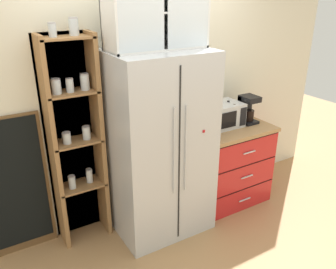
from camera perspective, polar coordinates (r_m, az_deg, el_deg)
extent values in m
plane|color=tan|center=(3.86, -1.38, -14.13)|extent=(10.71, 10.71, 0.00)
cube|color=silver|center=(3.59, -4.74, 5.87)|extent=(5.01, 0.10, 2.55)
cube|color=silver|center=(3.38, -1.45, -1.76)|extent=(0.92, 0.72, 1.82)
cube|color=black|center=(3.10, 1.85, -4.14)|extent=(0.01, 0.01, 1.68)
cylinder|color=silver|center=(3.02, 1.03, -2.95)|extent=(0.02, 0.02, 0.82)
cylinder|color=silver|center=(3.08, 2.92, -2.45)|extent=(0.02, 0.02, 0.82)
cube|color=red|center=(3.15, 5.85, 0.52)|extent=(0.02, 0.01, 0.02)
cube|color=brown|center=(3.42, -15.38, -0.81)|extent=(0.50, 0.04, 1.98)
cube|color=#9E7042|center=(3.25, -18.21, -2.46)|extent=(0.04, 0.25, 1.98)
cube|color=#9E7042|center=(3.35, -11.21, -0.94)|extent=(0.04, 0.25, 1.98)
cube|color=#9E7042|center=(3.48, -13.96, -8.03)|extent=(0.44, 0.25, 0.02)
cylinder|color=silver|center=(3.42, -15.37, -7.55)|extent=(0.07, 0.07, 0.12)
cylinder|color=beige|center=(3.42, -15.34, -7.81)|extent=(0.06, 0.06, 0.08)
cylinder|color=#B2B2B7|center=(3.38, -15.48, -6.62)|extent=(0.06, 0.06, 0.01)
cylinder|color=silver|center=(3.47, -12.69, -6.63)|extent=(0.06, 0.06, 0.13)
cylinder|color=white|center=(3.48, -12.66, -6.91)|extent=(0.05, 0.05, 0.09)
cylinder|color=#B2B2B7|center=(3.44, -12.79, -5.62)|extent=(0.06, 0.06, 0.01)
cube|color=#9E7042|center=(3.28, -14.71, -1.12)|extent=(0.44, 0.25, 0.02)
cylinder|color=silver|center=(3.22, -16.17, -0.63)|extent=(0.08, 0.08, 0.09)
cylinder|color=brown|center=(3.23, -16.15, -0.86)|extent=(0.07, 0.07, 0.06)
cylinder|color=#B2B2B7|center=(3.20, -16.28, 0.23)|extent=(0.07, 0.07, 0.01)
cylinder|color=silver|center=(3.27, -13.15, 0.20)|extent=(0.07, 0.07, 0.11)
cylinder|color=#382316|center=(3.27, -13.12, -0.07)|extent=(0.06, 0.06, 0.08)
cylinder|color=#B2B2B7|center=(3.24, -13.25, 1.21)|extent=(0.07, 0.07, 0.01)
cube|color=#9E7042|center=(3.13, -15.55, 6.59)|extent=(0.44, 0.25, 0.02)
cylinder|color=silver|center=(3.07, -17.76, 7.37)|extent=(0.08, 0.08, 0.12)
cylinder|color=#B77A38|center=(3.07, -17.72, 7.06)|extent=(0.07, 0.07, 0.08)
cylinder|color=#B2B2B7|center=(3.05, -17.90, 8.55)|extent=(0.08, 0.08, 0.01)
cylinder|color=silver|center=(3.09, -15.70, 7.63)|extent=(0.06, 0.06, 0.11)
cylinder|color=#E0C67F|center=(3.10, -15.66, 7.34)|extent=(0.06, 0.06, 0.07)
cylinder|color=#B2B2B7|center=(3.08, -15.81, 8.71)|extent=(0.06, 0.06, 0.01)
cylinder|color=silver|center=(3.13, -13.39, 8.26)|extent=(0.08, 0.08, 0.13)
cylinder|color=#CCB78C|center=(3.14, -13.36, 7.92)|extent=(0.07, 0.07, 0.09)
cylinder|color=#B2B2B7|center=(3.12, -13.52, 9.54)|extent=(0.07, 0.07, 0.01)
cube|color=#9E7042|center=(3.04, -16.48, 14.92)|extent=(0.44, 0.25, 0.02)
cylinder|color=silver|center=(3.00, -18.33, 15.80)|extent=(0.06, 0.06, 0.10)
cylinder|color=white|center=(3.00, -18.29, 15.51)|extent=(0.06, 0.06, 0.07)
cylinder|color=#B2B2B7|center=(3.00, -18.47, 16.88)|extent=(0.06, 0.06, 0.01)
cylinder|color=silver|center=(3.06, -15.12, 16.55)|extent=(0.08, 0.08, 0.13)
cylinder|color=#2D2D2D|center=(3.07, -15.08, 16.18)|extent=(0.07, 0.07, 0.09)
cylinder|color=#B2B2B7|center=(3.06, -15.26, 17.89)|extent=(0.08, 0.08, 0.01)
cube|color=red|center=(4.10, 9.63, -4.83)|extent=(0.84, 0.64, 0.87)
cube|color=tan|center=(3.91, 10.06, 1.12)|extent=(0.87, 0.67, 0.04)
cube|color=black|center=(3.97, 12.48, -8.65)|extent=(0.82, 0.00, 0.01)
cube|color=silver|center=(4.04, 12.40, -10.33)|extent=(0.16, 0.01, 0.01)
cube|color=black|center=(3.83, 12.85, -4.92)|extent=(0.82, 0.00, 0.01)
cube|color=silver|center=(3.89, 12.76, -6.72)|extent=(0.16, 0.01, 0.01)
cube|color=black|center=(3.71, 13.23, -0.93)|extent=(0.82, 0.00, 0.01)
cube|color=silver|center=(3.76, 13.15, -2.85)|extent=(0.16, 0.01, 0.01)
cube|color=silver|center=(3.84, 8.65, 3.17)|extent=(0.44, 0.32, 0.26)
cube|color=black|center=(3.68, 9.52, 2.27)|extent=(0.26, 0.01, 0.17)
cube|color=black|center=(3.83, 12.17, 2.87)|extent=(0.08, 0.01, 0.20)
cube|color=black|center=(4.04, 12.85, 2.12)|extent=(0.17, 0.20, 0.03)
cube|color=black|center=(4.04, 12.34, 4.21)|extent=(0.17, 0.06, 0.30)
cube|color=black|center=(3.95, 13.18, 5.71)|extent=(0.17, 0.20, 0.06)
cylinder|color=black|center=(4.01, 13.04, 3.07)|extent=(0.11, 0.11, 0.12)
cylinder|color=red|center=(3.90, 9.99, 2.04)|extent=(0.08, 0.08, 0.09)
torus|color=red|center=(3.93, 10.59, 2.23)|extent=(0.05, 0.01, 0.05)
cylinder|color=#8CA37F|center=(3.89, 10.18, 1.91)|extent=(0.09, 0.09, 0.08)
torus|color=#8CA37F|center=(3.92, 10.79, 2.11)|extent=(0.05, 0.01, 0.05)
cylinder|color=navy|center=(3.84, 10.59, 2.43)|extent=(0.06, 0.06, 0.18)
cone|color=navy|center=(3.81, 10.69, 3.76)|extent=(0.06, 0.06, 0.04)
cylinder|color=navy|center=(3.80, 10.72, 4.19)|extent=(0.03, 0.03, 0.07)
cylinder|color=black|center=(3.79, 10.77, 4.76)|extent=(0.03, 0.03, 0.01)
cylinder|color=silver|center=(3.91, 9.65, 2.96)|extent=(0.07, 0.07, 0.19)
cone|color=silver|center=(3.88, 9.75, 4.36)|extent=(0.07, 0.07, 0.04)
cylinder|color=silver|center=(3.87, 9.78, 4.78)|extent=(0.03, 0.03, 0.07)
cylinder|color=black|center=(3.86, 9.82, 5.35)|extent=(0.03, 0.03, 0.01)
cube|color=silver|center=(3.23, -3.26, 19.45)|extent=(0.88, 0.02, 0.62)
cube|color=silver|center=(3.13, -1.81, 13.89)|extent=(0.88, 0.32, 0.02)
cube|color=silver|center=(2.91, -9.73, 18.82)|extent=(0.02, 0.32, 0.62)
cube|color=silver|center=(3.33, 5.01, 19.51)|extent=(0.02, 0.32, 0.62)
cube|color=silver|center=(3.10, -1.88, 19.34)|extent=(0.85, 0.30, 0.02)
cube|color=silver|center=(2.86, -4.37, 19.00)|extent=(0.41, 0.01, 0.58)
cube|color=silver|center=(3.08, 3.39, 19.29)|extent=(0.41, 0.01, 0.58)
cylinder|color=silver|center=(2.99, -7.13, 13.55)|extent=(0.05, 0.05, 0.00)
cylinder|color=silver|center=(2.99, -7.16, 14.18)|extent=(0.01, 0.01, 0.07)
cone|color=silver|center=(2.98, -7.22, 15.32)|extent=(0.06, 0.06, 0.05)
cylinder|color=silver|center=(3.08, -3.54, 13.94)|extent=(0.05, 0.05, 0.00)
cylinder|color=silver|center=(3.08, -3.55, 14.55)|extent=(0.01, 0.01, 0.07)
cone|color=silver|center=(3.07, -3.58, 15.66)|extent=(0.06, 0.06, 0.05)
cylinder|color=silver|center=(3.18, -0.14, 14.26)|extent=(0.05, 0.05, 0.00)
cylinder|color=silver|center=(3.17, -0.14, 14.85)|extent=(0.01, 0.01, 0.07)
cone|color=silver|center=(3.17, -0.15, 15.92)|extent=(0.06, 0.06, 0.05)
cylinder|color=silver|center=(3.29, 3.04, 14.51)|extent=(0.05, 0.05, 0.00)
cylinder|color=silver|center=(3.28, 3.05, 15.08)|extent=(0.01, 0.01, 0.07)
cone|color=silver|center=(3.28, 3.08, 16.12)|extent=(0.06, 0.06, 0.05)
cylinder|color=white|center=(2.98, -6.63, 19.85)|extent=(0.06, 0.06, 0.07)
cylinder|color=white|center=(3.23, 2.47, 20.19)|extent=(0.06, 0.06, 0.07)
cube|color=brown|center=(3.45, -23.81, -7.90)|extent=(0.60, 0.04, 1.34)
cube|color=black|center=(3.41, -23.83, -7.62)|extent=(0.54, 0.01, 1.24)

